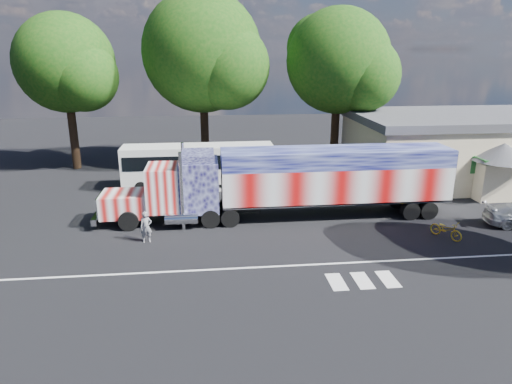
{
  "coord_description": "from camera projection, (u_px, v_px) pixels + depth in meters",
  "views": [
    {
      "loc": [
        -2.78,
        -22.62,
        9.99
      ],
      "look_at": [
        0.0,
        3.0,
        1.9
      ],
      "focal_mm": 32.0,
      "sensor_mm": 36.0,
      "label": 1
    }
  ],
  "objects": [
    {
      "name": "semi_truck",
      "position": [
        293.0,
        181.0,
        27.69
      ],
      "size": [
        21.49,
        3.39,
        4.58
      ],
      "color": "black",
      "rests_on": "ground"
    },
    {
      "name": "ground",
      "position": [
        262.0,
        242.0,
        24.74
      ],
      "size": [
        100.0,
        100.0,
        0.0
      ],
      "primitive_type": "plane",
      "color": "black"
    },
    {
      "name": "coach_bus",
      "position": [
        199.0,
        166.0,
        33.94
      ],
      "size": [
        11.11,
        2.59,
        3.23
      ],
      "color": "silver",
      "rests_on": "ground"
    },
    {
      "name": "tree_ne_a",
      "position": [
        340.0,
        62.0,
        37.37
      ],
      "size": [
        9.01,
        8.58,
        13.36
      ],
      "color": "black",
      "rests_on": "ground"
    },
    {
      "name": "tree_nw_a",
      "position": [
        67.0,
        64.0,
        37.42
      ],
      "size": [
        8.49,
        8.08,
        12.95
      ],
      "color": "black",
      "rests_on": "ground"
    },
    {
      "name": "tree_n_mid",
      "position": [
        204.0,
        53.0,
        37.76
      ],
      "size": [
        10.43,
        9.93,
        14.73
      ],
      "color": "black",
      "rests_on": "ground"
    },
    {
      "name": "lane_markings",
      "position": [
        308.0,
        272.0,
        21.33
      ],
      "size": [
        30.0,
        2.67,
        0.01
      ],
      "color": "silver",
      "rests_on": "ground"
    },
    {
      "name": "woman",
      "position": [
        146.0,
        227.0,
        24.49
      ],
      "size": [
        0.68,
        0.51,
        1.72
      ],
      "primitive_type": "imported",
      "rotation": [
        0.0,
        0.0,
        0.17
      ],
      "color": "slate",
      "rests_on": "ground"
    },
    {
      "name": "bicycle",
      "position": [
        446.0,
        229.0,
        25.11
      ],
      "size": [
        1.54,
        1.97,
        1.0
      ],
      "primitive_type": "imported",
      "rotation": [
        0.0,
        0.0,
        0.53
      ],
      "color": "gold",
      "rests_on": "ground"
    },
    {
      "name": "hall_building",
      "position": [
        494.0,
        146.0,
        36.3
      ],
      "size": [
        22.4,
        12.8,
        5.2
      ],
      "color": "beige",
      "rests_on": "ground"
    }
  ]
}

